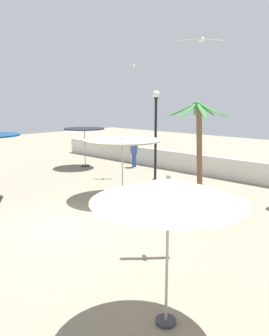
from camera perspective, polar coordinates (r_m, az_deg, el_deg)
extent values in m
plane|color=gray|center=(11.39, -12.15, -9.37)|extent=(56.00, 56.00, 0.00)
cube|color=silver|center=(18.31, 13.88, 0.12)|extent=(25.20, 0.30, 1.06)
cylinder|color=#333338|center=(14.49, -1.99, -4.45)|extent=(0.42, 0.42, 0.08)
cylinder|color=#A5A5AD|center=(14.22, -2.02, -0.03)|extent=(0.05, 0.05, 2.36)
cylinder|color=#B7AD93|center=(14.04, -2.06, 4.61)|extent=(3.14, 3.14, 0.06)
sphere|color=#99999E|center=(14.03, -2.06, 4.93)|extent=(0.08, 0.08, 0.08)
cylinder|color=#333338|center=(21.00, -8.13, 0.39)|extent=(0.52, 0.52, 0.08)
cylinder|color=#A5A5AD|center=(20.82, -8.22, 3.37)|extent=(0.05, 0.05, 2.29)
cylinder|color=black|center=(20.70, -8.30, 6.46)|extent=(2.38, 2.38, 0.06)
sphere|color=#99999E|center=(20.69, -8.31, 6.78)|extent=(0.08, 0.08, 0.08)
cylinder|color=#333338|center=(6.82, 5.20, -23.93)|extent=(0.37, 0.37, 0.08)
cylinder|color=#A5A5AD|center=(6.24, 5.39, -15.39)|extent=(0.05, 0.05, 2.34)
cone|color=#B7AD93|center=(5.76, 5.64, -3.52)|extent=(2.66, 2.66, 0.41)
sphere|color=#99999E|center=(5.71, 5.68, -1.45)|extent=(0.08, 0.08, 0.08)
cylinder|color=brown|center=(15.55, 10.68, 3.29)|extent=(0.45, 0.25, 3.72)
sphere|color=#35823A|center=(15.52, 10.31, 10.18)|extent=(0.40, 0.40, 0.40)
ellipsoid|color=#35823A|center=(15.22, 12.82, 9.27)|extent=(1.38, 0.39, 0.66)
ellipsoid|color=#35823A|center=(15.71, 12.93, 9.31)|extent=(1.08, 1.14, 0.66)
ellipsoid|color=#35823A|center=(16.12, 11.86, 9.40)|extent=(0.27, 1.38, 0.66)
ellipsoid|color=#35823A|center=(16.26, 10.13, 9.48)|extent=(0.98, 1.21, 0.66)
ellipsoid|color=#35823A|center=(15.92, 8.00, 9.51)|extent=(1.38, 0.24, 0.66)
ellipsoid|color=#35823A|center=(15.33, 7.60, 9.46)|extent=(1.03, 1.18, 0.66)
ellipsoid|color=#35823A|center=(14.89, 8.84, 9.37)|extent=(0.29, 1.38, 0.66)
ellipsoid|color=#35823A|center=(14.82, 11.09, 9.29)|extent=(1.18, 1.03, 0.66)
cylinder|color=black|center=(16.56, 3.42, -2.24)|extent=(0.28, 0.28, 0.20)
cylinder|color=black|center=(16.22, 3.50, 4.34)|extent=(0.12, 0.12, 4.02)
cylinder|color=black|center=(16.10, 3.58, 11.46)|extent=(0.22, 0.22, 0.06)
sphere|color=white|center=(16.10, 3.59, 12.07)|extent=(0.34, 0.34, 0.34)
cylinder|color=#3359B2|center=(20.50, 0.13, 1.29)|extent=(0.12, 0.12, 0.82)
cylinder|color=#3359B2|center=(20.59, -0.24, 1.33)|extent=(0.12, 0.12, 0.82)
cube|color=#3359B2|center=(20.44, -0.06, 3.25)|extent=(0.39, 0.29, 0.58)
sphere|color=tan|center=(20.38, -0.06, 4.37)|extent=(0.22, 0.22, 0.22)
cylinder|color=tan|center=(20.29, 0.49, 3.27)|extent=(0.08, 0.08, 0.52)
cylinder|color=tan|center=(20.57, -0.60, 3.38)|extent=(0.08, 0.08, 0.52)
ellipsoid|color=white|center=(18.57, -0.10, 16.55)|extent=(0.31, 0.31, 0.12)
sphere|color=white|center=(18.41, -0.09, 16.70)|extent=(0.10, 0.10, 0.10)
cube|color=silver|center=(18.58, 0.65, 16.61)|extent=(0.43, 0.43, 0.07)
cube|color=silver|center=(18.57, -0.85, 16.61)|extent=(0.42, 0.43, 0.12)
ellipsoid|color=white|center=(9.84, 11.06, 20.11)|extent=(0.32, 0.30, 0.12)
sphere|color=white|center=(10.01, 10.81, 20.14)|extent=(0.10, 0.10, 0.10)
cube|color=silver|center=(9.77, 9.13, 20.36)|extent=(0.53, 0.56, 0.10)
cube|color=silver|center=(9.93, 12.96, 20.08)|extent=(0.54, 0.56, 0.06)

